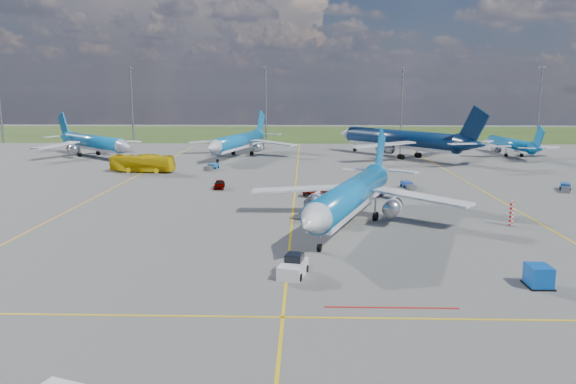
{
  "coord_description": "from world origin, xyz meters",
  "views": [
    {
      "loc": [
        1.47,
        -57.55,
        15.92
      ],
      "look_at": [
        -0.44,
        7.66,
        4.0
      ],
      "focal_mm": 35.0,
      "sensor_mm": 36.0,
      "label": 1
    }
  ],
  "objects_px": {
    "apron_bus": "(142,163)",
    "bg_jet_nnw": "(239,156)",
    "uld_container": "(539,276)",
    "baggage_tug_w": "(408,185)",
    "pushback_tug": "(293,267)",
    "baggage_tug_c": "(212,167)",
    "service_car_b": "(320,192)",
    "service_car_a": "(219,184)",
    "main_airliner": "(351,223)",
    "warning_post": "(511,213)",
    "bg_jet_ne": "(510,156)",
    "bg_jet_nw": "(94,157)",
    "bg_jet_n": "(399,157)",
    "baggage_tug_e": "(565,188)",
    "service_car_c": "(375,192)"
  },
  "relations": [
    {
      "from": "uld_container",
      "to": "service_car_c",
      "type": "height_order",
      "value": "uld_container"
    },
    {
      "from": "apron_bus",
      "to": "baggage_tug_e",
      "type": "xyz_separation_m",
      "value": [
        73.47,
        -18.22,
        -1.24
      ]
    },
    {
      "from": "service_car_a",
      "to": "service_car_b",
      "type": "height_order",
      "value": "service_car_b"
    },
    {
      "from": "bg_jet_nnw",
      "to": "uld_container",
      "type": "bearing_deg",
      "value": -54.41
    },
    {
      "from": "service_car_c",
      "to": "service_car_b",
      "type": "bearing_deg",
      "value": -144.08
    },
    {
      "from": "warning_post",
      "to": "service_car_a",
      "type": "xyz_separation_m",
      "value": [
        -38.4,
        24.33,
        -0.79
      ]
    },
    {
      "from": "service_car_b",
      "to": "bg_jet_ne",
      "type": "bearing_deg",
      "value": -37.27
    },
    {
      "from": "bg_jet_nnw",
      "to": "baggage_tug_c",
      "type": "distance_m",
      "value": 23.19
    },
    {
      "from": "bg_jet_ne",
      "to": "baggage_tug_e",
      "type": "relative_size",
      "value": 6.3
    },
    {
      "from": "pushback_tug",
      "to": "service_car_b",
      "type": "bearing_deg",
      "value": 97.67
    },
    {
      "from": "bg_jet_ne",
      "to": "main_airliner",
      "type": "xyz_separation_m",
      "value": [
        -44.57,
        -71.62,
        0.0
      ]
    },
    {
      "from": "bg_jet_ne",
      "to": "service_car_a",
      "type": "relative_size",
      "value": 7.47
    },
    {
      "from": "main_airliner",
      "to": "bg_jet_nw",
      "type": "bearing_deg",
      "value": 149.06
    },
    {
      "from": "pushback_tug",
      "to": "uld_container",
      "type": "xyz_separation_m",
      "value": [
        20.18,
        -2.23,
        0.16
      ]
    },
    {
      "from": "bg_jet_nnw",
      "to": "pushback_tug",
      "type": "bearing_deg",
      "value": -65.99
    },
    {
      "from": "bg_jet_nnw",
      "to": "service_car_a",
      "type": "distance_m",
      "value": 45.32
    },
    {
      "from": "pushback_tug",
      "to": "baggage_tug_w",
      "type": "xyz_separation_m",
      "value": [
        18.0,
        44.46,
        -0.27
      ]
    },
    {
      "from": "bg_jet_nnw",
      "to": "baggage_tug_c",
      "type": "height_order",
      "value": "bg_jet_nnw"
    },
    {
      "from": "pushback_tug",
      "to": "service_car_b",
      "type": "distance_m",
      "value": 36.53
    },
    {
      "from": "bg_jet_nnw",
      "to": "baggage_tug_c",
      "type": "relative_size",
      "value": 7.82
    },
    {
      "from": "main_airliner",
      "to": "pushback_tug",
      "type": "xyz_separation_m",
      "value": [
        -6.63,
        -19.47,
        0.73
      ]
    },
    {
      "from": "bg_jet_ne",
      "to": "service_car_a",
      "type": "bearing_deg",
      "value": 32.09
    },
    {
      "from": "uld_container",
      "to": "service_car_c",
      "type": "relative_size",
      "value": 0.5
    },
    {
      "from": "warning_post",
      "to": "main_airliner",
      "type": "distance_m",
      "value": 18.88
    },
    {
      "from": "pushback_tug",
      "to": "baggage_tug_c",
      "type": "height_order",
      "value": "pushback_tug"
    },
    {
      "from": "uld_container",
      "to": "baggage_tug_w",
      "type": "distance_m",
      "value": 46.75
    },
    {
      "from": "bg_jet_ne",
      "to": "baggage_tug_e",
      "type": "distance_m",
      "value": 48.97
    },
    {
      "from": "pushback_tug",
      "to": "apron_bus",
      "type": "bearing_deg",
      "value": 129.65
    },
    {
      "from": "warning_post",
      "to": "pushback_tug",
      "type": "height_order",
      "value": "warning_post"
    },
    {
      "from": "warning_post",
      "to": "apron_bus",
      "type": "distance_m",
      "value": 70.32
    },
    {
      "from": "service_car_c",
      "to": "baggage_tug_w",
      "type": "xyz_separation_m",
      "value": [
        6.36,
        7.64,
        -0.18
      ]
    },
    {
      "from": "bg_jet_nw",
      "to": "baggage_tug_c",
      "type": "relative_size",
      "value": 7.62
    },
    {
      "from": "main_airliner",
      "to": "pushback_tug",
      "type": "distance_m",
      "value": 20.58
    },
    {
      "from": "pushback_tug",
      "to": "service_car_a",
      "type": "xyz_separation_m",
      "value": [
        -12.96,
        43.1,
        -0.02
      ]
    },
    {
      "from": "warning_post",
      "to": "bg_jet_ne",
      "type": "relative_size",
      "value": 0.1
    },
    {
      "from": "bg_jet_nnw",
      "to": "apron_bus",
      "type": "height_order",
      "value": "bg_jet_nnw"
    },
    {
      "from": "baggage_tug_e",
      "to": "service_car_c",
      "type": "bearing_deg",
      "value": -146.64
    },
    {
      "from": "warning_post",
      "to": "baggage_tug_e",
      "type": "height_order",
      "value": "warning_post"
    },
    {
      "from": "bg_jet_n",
      "to": "apron_bus",
      "type": "distance_m",
      "value": 60.4
    },
    {
      "from": "bg_jet_n",
      "to": "baggage_tug_c",
      "type": "height_order",
      "value": "bg_jet_n"
    },
    {
      "from": "service_car_b",
      "to": "service_car_a",
      "type": "bearing_deg",
      "value": 71.5
    },
    {
      "from": "bg_jet_nw",
      "to": "pushback_tug",
      "type": "height_order",
      "value": "bg_jet_nw"
    },
    {
      "from": "main_airliner",
      "to": "baggage_tug_c",
      "type": "height_order",
      "value": "main_airliner"
    },
    {
      "from": "service_car_a",
      "to": "baggage_tug_c",
      "type": "height_order",
      "value": "service_car_a"
    },
    {
      "from": "apron_bus",
      "to": "baggage_tug_e",
      "type": "bearing_deg",
      "value": -96.9
    },
    {
      "from": "bg_jet_nw",
      "to": "baggage_tug_c",
      "type": "bearing_deg",
      "value": -79.02
    },
    {
      "from": "service_car_a",
      "to": "baggage_tug_e",
      "type": "relative_size",
      "value": 0.84
    },
    {
      "from": "apron_bus",
      "to": "bg_jet_nnw",
      "type": "bearing_deg",
      "value": -22.85
    },
    {
      "from": "bg_jet_nw",
      "to": "bg_jet_n",
      "type": "bearing_deg",
      "value": -45.09
    },
    {
      "from": "apron_bus",
      "to": "service_car_b",
      "type": "height_order",
      "value": "apron_bus"
    }
  ]
}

